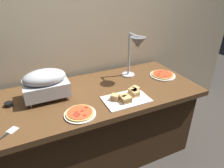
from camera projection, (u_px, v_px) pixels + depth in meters
ground_plane at (101, 151)px, 2.19m from camera, size 8.00×8.00×0.00m
back_wall at (80, 33)px, 2.04m from camera, size 4.40×0.04×2.40m
buffet_table at (100, 123)px, 2.01m from camera, size 1.90×0.84×0.76m
chafing_dish at (46, 83)px, 1.67m from camera, size 0.37×0.25×0.27m
heat_lamp at (136, 47)px, 1.89m from camera, size 0.15×0.30×0.46m
pizza_plate_front at (80, 113)px, 1.51m from camera, size 0.24×0.24×0.03m
pizza_plate_center at (163, 75)px, 2.13m from camera, size 0.27×0.27×0.03m
sandwich_platter at (127, 97)px, 1.72m from camera, size 0.39×0.25×0.06m
sauce_cup_near at (8, 104)px, 1.62m from camera, size 0.07×0.07×0.03m
serving_spatula at (7, 134)px, 1.33m from camera, size 0.15×0.14×0.01m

